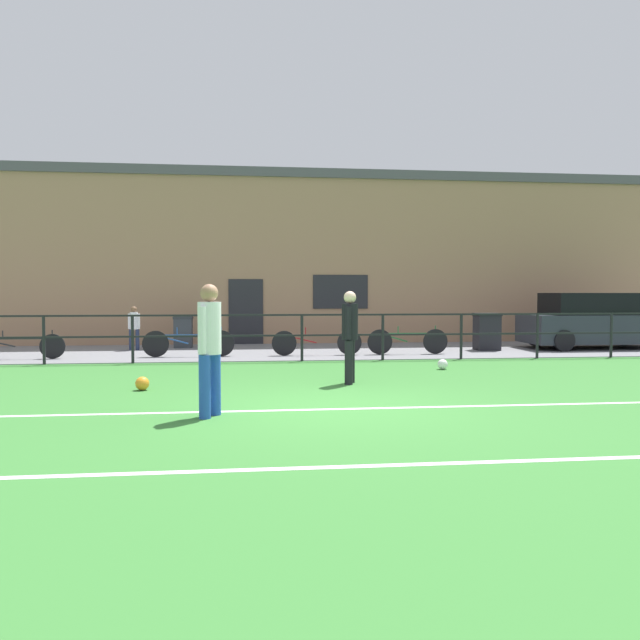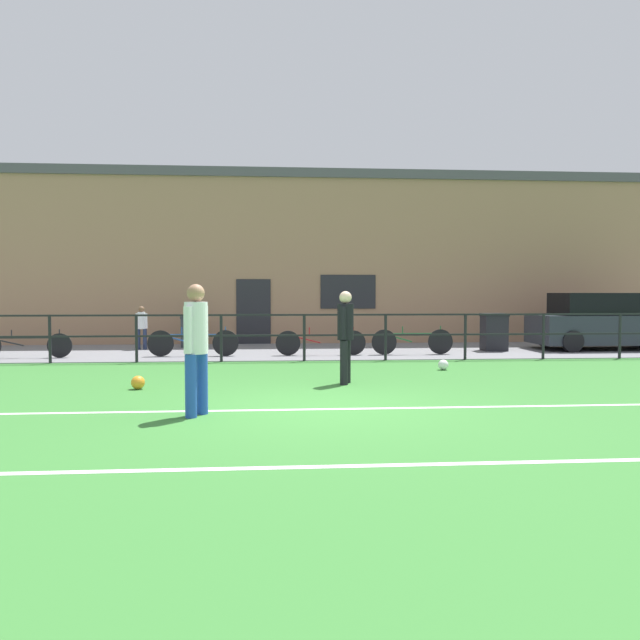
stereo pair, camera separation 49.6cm
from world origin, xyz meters
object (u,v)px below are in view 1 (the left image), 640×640
object	(u,v)px
soccer_ball_spare	(142,383)
parked_car_red	(594,322)
soccer_ball_match	(443,364)
bicycle_parked_2	(408,341)
trash_bin_0	(183,332)
bicycle_parked_0	(16,346)
bicycle_parked_1	(317,342)
player_goalkeeper	(350,331)
player_striker	(210,342)
bicycle_parked_3	(188,343)
trash_bin_1	(487,331)
spectator_child	(134,325)

from	to	relation	value
soccer_ball_spare	parked_car_red	bearing A→B (deg)	28.24
soccer_ball_match	bicycle_parked_2	world-z (taller)	bicycle_parked_2
parked_car_red	trash_bin_0	size ratio (longest dim) A/B	4.51
soccer_ball_match	soccer_ball_spare	xyz separation A→B (m)	(-5.99, -2.19, 0.01)
bicycle_parked_0	bicycle_parked_1	bearing A→B (deg)	0.81
trash_bin_0	player_goalkeeper	bearing A→B (deg)	-63.69
soccer_ball_spare	trash_bin_0	distance (m)	8.05
bicycle_parked_1	trash_bin_0	size ratio (longest dim) A/B	2.54
trash_bin_0	player_striker	bearing A→B (deg)	-82.07
soccer_ball_spare	bicycle_parked_3	size ratio (longest dim) A/B	0.10
trash_bin_0	trash_bin_1	distance (m)	8.94
spectator_child	bicycle_parked_3	xyz separation A→B (m)	(1.73, -2.03, -0.36)
bicycle_parked_0	parked_car_red	bearing A→B (deg)	4.39
soccer_ball_match	bicycle_parked_2	distance (m)	3.14
bicycle_parked_1	bicycle_parked_3	distance (m)	3.32
parked_car_red	trash_bin_1	xyz separation A→B (m)	(-3.39, -0.23, -0.24)
bicycle_parked_1	spectator_child	bearing A→B (deg)	158.11
soccer_ball_match	parked_car_red	world-z (taller)	parked_car_red
soccer_ball_match	bicycle_parked_0	bearing A→B (deg)	163.05
bicycle_parked_1	parked_car_red	bearing A→B (deg)	7.56
soccer_ball_spare	spectator_child	bearing A→B (deg)	101.30
spectator_child	bicycle_parked_2	bearing A→B (deg)	171.43
soccer_ball_spare	parked_car_red	size ratio (longest dim) A/B	0.06
player_striker	soccer_ball_match	bearing A→B (deg)	-18.13
soccer_ball_spare	bicycle_parked_0	world-z (taller)	bicycle_parked_0
parked_car_red	trash_bin_1	world-z (taller)	parked_car_red
parked_car_red	bicycle_parked_3	bearing A→B (deg)	-174.56
spectator_child	bicycle_parked_0	world-z (taller)	spectator_child
player_striker	soccer_ball_spare	bearing A→B (deg)	56.06
soccer_ball_match	bicycle_parked_3	xyz separation A→B (m)	(-5.73, 3.13, 0.26)
player_striker	bicycle_parked_0	size ratio (longest dim) A/B	0.76
bicycle_parked_2	spectator_child	bearing A→B (deg)	164.86
trash_bin_0	trash_bin_1	xyz separation A→B (m)	(8.75, -1.84, 0.06)
player_striker	bicycle_parked_0	world-z (taller)	player_striker
soccer_ball_match	spectator_child	world-z (taller)	spectator_child
spectator_child	parked_car_red	distance (m)	13.48
player_goalkeeper	bicycle_parked_3	world-z (taller)	player_goalkeeper
player_striker	bicycle_parked_2	world-z (taller)	player_striker
spectator_child	parked_car_red	world-z (taller)	parked_car_red
player_striker	spectator_child	xyz separation A→B (m)	(-2.76, 9.73, -0.28)
bicycle_parked_2	trash_bin_0	xyz separation A→B (m)	(-6.19, 2.72, 0.13)
soccer_ball_match	parked_car_red	size ratio (longest dim) A/B	0.05
player_goalkeeper	bicycle_parked_0	bearing A→B (deg)	-104.40
player_goalkeeper	soccer_ball_match	bearing A→B (deg)	146.28
bicycle_parked_1	bicycle_parked_2	world-z (taller)	bicycle_parked_2
player_goalkeeper	player_striker	xyz separation A→B (m)	(-2.35, -2.74, 0.05)
player_goalkeeper	bicycle_parked_2	bearing A→B (deg)	172.60
trash_bin_0	soccer_ball_match	bearing A→B (deg)	-43.61
parked_car_red	trash_bin_0	xyz separation A→B (m)	(-12.14, 1.61, -0.30)
parked_car_red	bicycle_parked_0	xyz separation A→B (m)	(-15.92, -1.22, -0.45)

